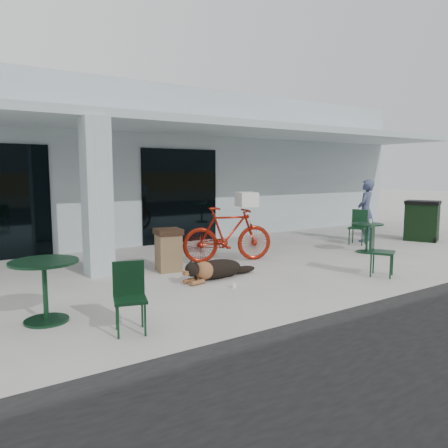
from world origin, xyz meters
TOP-DOWN VIEW (x-y plane):
  - ground at (0.00, 0.00)m, footprint 80.00×80.00m
  - building at (0.00, 8.50)m, footprint 22.00×7.00m
  - storefront_glass_right at (1.80, 4.98)m, footprint 2.40×0.06m
  - column at (-1.50, 2.30)m, footprint 0.50×0.50m
  - overhang at (0.00, 3.60)m, footprint 22.00×2.80m
  - bicycle at (1.36, 1.90)m, footprint 2.18×1.20m
  - laundry_basket at (1.79, 1.76)m, footprint 0.55×0.65m
  - dog at (0.25, 0.68)m, footprint 1.35×0.68m
  - cup_near_dog at (0.16, -0.06)m, footprint 0.08×0.08m
  - cafe_table_near at (-3.01, -0.04)m, footprint 1.09×1.09m
  - cafe_chair_near at (-2.20, -1.10)m, footprint 0.52×0.55m
  - cafe_table_far at (4.96, 0.86)m, footprint 1.01×1.01m
  - cafe_chair_far_a at (3.09, -0.97)m, footprint 0.63×0.65m
  - cafe_chair_far_b at (5.75, 1.80)m, footprint 0.62×0.60m
  - person at (6.37, 2.03)m, footprint 0.78×0.65m
  - cup_on_table at (5.13, 0.90)m, footprint 0.09×0.09m
  - trash_receptacle at (-0.20, 1.80)m, footprint 0.60×0.60m
  - wheeled_bin at (7.93, 1.20)m, footprint 1.05×1.15m

SIDE VIEW (x-z plane):
  - ground at x=0.00m, z-range 0.00..0.00m
  - cup_near_dog at x=0.16m, z-range 0.00..0.09m
  - dog at x=0.25m, z-range 0.00..0.43m
  - cafe_table_far at x=4.96m, z-range 0.00..0.75m
  - cafe_table_near at x=-3.01m, z-range 0.00..0.86m
  - trash_receptacle at x=-0.20m, z-range 0.00..0.89m
  - cafe_chair_near at x=-2.20m, z-range 0.00..0.91m
  - cafe_chair_far_b at x=5.75m, z-range 0.00..0.98m
  - cafe_chair_far_a at x=3.09m, z-range 0.00..0.99m
  - wheeled_bin at x=7.93m, z-range 0.00..1.19m
  - bicycle at x=1.36m, z-range 0.00..1.26m
  - cup_on_table at x=5.13m, z-range 0.75..0.85m
  - person at x=6.37m, z-range 0.00..1.83m
  - storefront_glass_right at x=1.80m, z-range 0.00..2.70m
  - laundry_basket at x=1.79m, z-range 1.26..1.59m
  - column at x=-1.50m, z-range 0.00..3.12m
  - building at x=0.00m, z-range 0.00..4.50m
  - overhang at x=0.00m, z-range 3.12..3.30m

